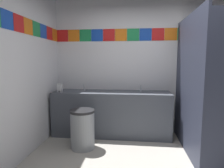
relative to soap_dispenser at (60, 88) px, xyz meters
name	(u,v)px	position (x,y,z in m)	size (l,w,h in m)	color
wall_back	(151,64)	(1.72, 0.48, 0.45)	(3.84, 0.09, 2.75)	silver
wall_side	(0,66)	(-0.24, -1.26, 0.45)	(0.09, 3.40, 2.75)	silver
vanity_counter	(111,113)	(0.96, 0.16, -0.49)	(2.22, 0.56, 0.85)	#4C515B
faucet_left	(84,88)	(0.40, 0.25, -0.03)	(0.04, 0.10, 0.14)	silver
faucet_right	(141,89)	(1.52, 0.25, -0.03)	(0.04, 0.10, 0.14)	silver
soap_dispenser	(60,88)	(0.00, 0.00, 0.00)	(0.09, 0.09, 0.16)	#B7BABF
stall_divider	(204,86)	(2.39, -0.59, 0.14)	(0.92, 1.52, 2.14)	#33384C
toilet	(215,125)	(2.83, 0.03, -0.62)	(0.39, 0.49, 0.74)	white
trash_bin	(83,129)	(0.55, -0.48, -0.61)	(0.40, 0.40, 0.64)	#999EA3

